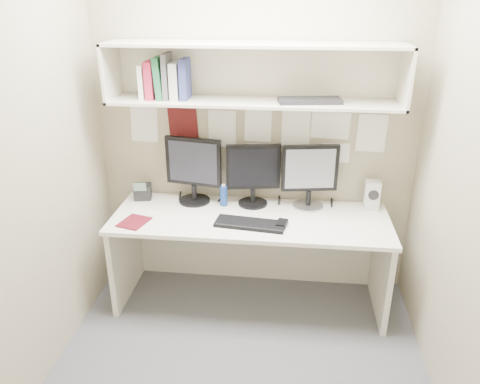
# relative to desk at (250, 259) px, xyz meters

# --- Properties ---
(floor) EXTENTS (2.40, 2.00, 0.01)m
(floor) POSITION_rel_desk_xyz_m (0.00, -0.65, -0.37)
(floor) COLOR #4D4D52
(floor) RESTS_ON ground
(wall_back) EXTENTS (2.40, 0.02, 2.60)m
(wall_back) POSITION_rel_desk_xyz_m (0.00, 0.35, 0.93)
(wall_back) COLOR #9D9378
(wall_back) RESTS_ON ground
(wall_front) EXTENTS (2.40, 0.02, 2.60)m
(wall_front) POSITION_rel_desk_xyz_m (0.00, -1.65, 0.93)
(wall_front) COLOR #9D9378
(wall_front) RESTS_ON ground
(wall_left) EXTENTS (0.02, 2.00, 2.60)m
(wall_left) POSITION_rel_desk_xyz_m (-1.20, -0.65, 0.93)
(wall_left) COLOR #9D9378
(wall_left) RESTS_ON ground
(wall_right) EXTENTS (0.02, 2.00, 2.60)m
(wall_right) POSITION_rel_desk_xyz_m (1.20, -0.65, 0.93)
(wall_right) COLOR #9D9378
(wall_right) RESTS_ON ground
(desk) EXTENTS (2.00, 0.70, 0.73)m
(desk) POSITION_rel_desk_xyz_m (0.00, 0.00, 0.00)
(desk) COLOR white
(desk) RESTS_ON floor
(overhead_hutch) EXTENTS (2.00, 0.38, 0.40)m
(overhead_hutch) POSITION_rel_desk_xyz_m (0.00, 0.21, 1.35)
(overhead_hutch) COLOR beige
(overhead_hutch) RESTS_ON wall_back
(pinned_papers) EXTENTS (1.92, 0.01, 0.48)m
(pinned_papers) POSITION_rel_desk_xyz_m (0.00, 0.34, 0.88)
(pinned_papers) COLOR white
(pinned_papers) RESTS_ON wall_back
(monitor_left) EXTENTS (0.43, 0.24, 0.51)m
(monitor_left) POSITION_rel_desk_xyz_m (-0.45, 0.22, 0.64)
(monitor_left) COLOR black
(monitor_left) RESTS_ON desk
(monitor_center) EXTENTS (0.41, 0.22, 0.47)m
(monitor_center) POSITION_rel_desk_xyz_m (-0.00, 0.22, 0.62)
(monitor_center) COLOR black
(monitor_center) RESTS_ON desk
(monitor_right) EXTENTS (0.41, 0.23, 0.48)m
(monitor_right) POSITION_rel_desk_xyz_m (0.42, 0.22, 0.63)
(monitor_right) COLOR #A5A5AA
(monitor_right) RESTS_ON desk
(keyboard) EXTENTS (0.50, 0.23, 0.02)m
(keyboard) POSITION_rel_desk_xyz_m (0.01, -0.15, 0.38)
(keyboard) COLOR black
(keyboard) RESTS_ON desk
(mouse) EXTENTS (0.09, 0.12, 0.03)m
(mouse) POSITION_rel_desk_xyz_m (0.23, -0.13, 0.38)
(mouse) COLOR black
(mouse) RESTS_ON desk
(speaker) EXTENTS (0.11, 0.12, 0.22)m
(speaker) POSITION_rel_desk_xyz_m (0.89, 0.24, 0.47)
(speaker) COLOR beige
(speaker) RESTS_ON desk
(blue_bottle) EXTENTS (0.05, 0.05, 0.17)m
(blue_bottle) POSITION_rel_desk_xyz_m (-0.22, 0.17, 0.44)
(blue_bottle) COLOR navy
(blue_bottle) RESTS_ON desk
(maroon_notebook) EXTENTS (0.22, 0.25, 0.01)m
(maroon_notebook) POSITION_rel_desk_xyz_m (-0.81, -0.20, 0.37)
(maroon_notebook) COLOR #590F19
(maroon_notebook) RESTS_ON desk
(desk_phone) EXTENTS (0.15, 0.14, 0.16)m
(desk_phone) POSITION_rel_desk_xyz_m (-0.87, 0.22, 0.43)
(desk_phone) COLOR black
(desk_phone) RESTS_ON desk
(book_stack) EXTENTS (0.33, 0.19, 0.31)m
(book_stack) POSITION_rel_desk_xyz_m (-0.61, 0.16, 1.31)
(book_stack) COLOR white
(book_stack) RESTS_ON overhead_hutch
(hutch_tray) EXTENTS (0.44, 0.22, 0.03)m
(hutch_tray) POSITION_rel_desk_xyz_m (0.38, 0.13, 1.19)
(hutch_tray) COLOR black
(hutch_tray) RESTS_ON overhead_hutch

